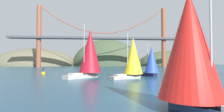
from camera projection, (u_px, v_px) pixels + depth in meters
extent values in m
plane|color=navy|center=(136.00, 98.00, 17.25)|extent=(360.00, 360.00, 0.00)
ellipsoid|color=#6B664C|center=(35.00, 66.00, 147.01)|extent=(68.18, 44.00, 28.75)
ellipsoid|color=#425138|center=(107.00, 66.00, 152.12)|extent=(58.84, 44.00, 45.18)
ellipsoid|color=#4C5B3D|center=(169.00, 65.00, 156.81)|extent=(55.64, 44.00, 26.22)
cylinder|color=brown|center=(39.00, 36.00, 109.07)|extent=(2.80, 2.80, 38.45)
cylinder|color=brown|center=(164.00, 38.00, 115.83)|extent=(2.80, 2.80, 38.45)
cube|color=#47474C|center=(103.00, 38.00, 112.43)|extent=(115.37, 6.00, 1.20)
cylinder|color=brown|center=(49.00, 12.00, 110.02)|extent=(11.64, 0.50, 8.77)
cylinder|color=brown|center=(67.00, 24.00, 110.77)|extent=(11.56, 0.50, 6.03)
cylinder|color=brown|center=(85.00, 31.00, 111.61)|extent=(11.46, 0.50, 3.27)
cylinder|color=brown|center=(103.00, 33.00, 112.53)|extent=(11.34, 0.50, 0.50)
cylinder|color=brown|center=(121.00, 31.00, 113.54)|extent=(11.46, 0.50, 3.27)
cylinder|color=brown|center=(138.00, 25.00, 114.63)|extent=(11.56, 0.50, 6.03)
cylinder|color=brown|center=(155.00, 15.00, 115.81)|extent=(11.64, 0.50, 8.77)
cylinder|color=#B2B2B7|center=(211.00, 43.00, 11.78)|extent=(0.14, 0.14, 8.51)
cone|color=red|center=(189.00, 44.00, 13.06)|extent=(6.30, 6.30, 7.98)
cube|color=#B7B2A8|center=(81.00, 76.00, 38.01)|extent=(7.22, 7.42, 0.79)
cube|color=beige|center=(76.00, 74.00, 36.87)|extent=(2.96, 2.99, 0.36)
cylinder|color=#B2B2B7|center=(84.00, 49.00, 38.84)|extent=(0.14, 0.14, 11.10)
cone|color=#B21423|center=(90.00, 51.00, 40.26)|extent=(6.99, 6.99, 9.87)
cube|color=#191E4C|center=(146.00, 75.00, 43.76)|extent=(4.39, 5.71, 0.65)
cube|color=beige|center=(143.00, 72.00, 44.61)|extent=(1.98, 2.19, 0.36)
cylinder|color=#B2B2B7|center=(148.00, 58.00, 43.43)|extent=(0.14, 0.14, 7.49)
cone|color=blue|center=(152.00, 59.00, 42.41)|extent=(4.58, 4.58, 6.33)
cube|color=#B7B2A8|center=(125.00, 77.00, 36.74)|extent=(6.93, 4.82, 0.63)
cube|color=beige|center=(120.00, 75.00, 36.12)|extent=(2.61, 2.34, 0.36)
cylinder|color=#B2B2B7|center=(128.00, 54.00, 37.24)|extent=(0.14, 0.14, 9.01)
cone|color=yellow|center=(133.00, 56.00, 38.00)|extent=(5.40, 5.40, 7.85)
sphere|color=gold|center=(43.00, 74.00, 48.05)|extent=(1.10, 1.10, 1.10)
cylinder|color=black|center=(43.00, 70.00, 48.08)|extent=(0.20, 0.20, 1.60)
sphere|color=#F2EA99|center=(43.00, 66.00, 48.11)|extent=(0.24, 0.24, 0.24)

